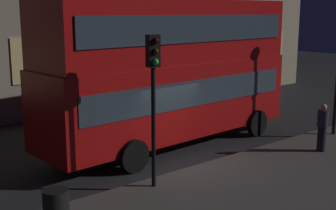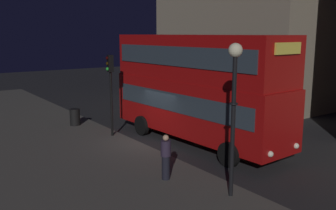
{
  "view_description": "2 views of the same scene",
  "coord_description": "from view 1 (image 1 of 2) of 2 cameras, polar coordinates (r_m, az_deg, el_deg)",
  "views": [
    {
      "loc": [
        -9.37,
        -10.46,
        4.89
      ],
      "look_at": [
        0.62,
        1.56,
        1.67
      ],
      "focal_mm": 48.84,
      "sensor_mm": 36.0,
      "label": 1
    },
    {
      "loc": [
        15.08,
        -9.57,
        5.35
      ],
      "look_at": [
        -0.32,
        1.37,
        1.74
      ],
      "focal_mm": 40.15,
      "sensor_mm": 36.0,
      "label": 2
    }
  ],
  "objects": [
    {
      "name": "pedestrian",
      "position": [
        16.62,
        18.7,
        -2.63
      ],
      "size": [
        0.37,
        0.37,
        1.67
      ],
      "rotation": [
        0.0,
        0.0,
        1.91
      ],
      "color": "black",
      "rests_on": "sidewalk_slab"
    },
    {
      "name": "litter_bin",
      "position": [
        10.57,
        -13.76,
        -12.66
      ],
      "size": [
        0.58,
        0.58,
        0.96
      ],
      "primitive_type": "cylinder",
      "color": "black",
      "rests_on": "sidewalk_slab"
    },
    {
      "name": "traffic_light_near_kerb",
      "position": [
        12.11,
        -1.83,
        3.19
      ],
      "size": [
        0.36,
        0.39,
        4.17
      ],
      "rotation": [
        0.0,
        0.0,
        -0.18
      ],
      "color": "black",
      "rests_on": "sidewalk_slab"
    },
    {
      "name": "traffic_light_far_side",
      "position": [
        25.4,
        11.58,
        6.4
      ],
      "size": [
        0.33,
        0.37,
        3.72
      ],
      "rotation": [
        0.0,
        0.0,
        3.17
      ],
      "color": "black",
      "rests_on": "ground"
    },
    {
      "name": "double_decker_bus",
      "position": [
        16.43,
        0.33,
        4.89
      ],
      "size": [
        10.38,
        3.3,
        5.29
      ],
      "rotation": [
        0.0,
        0.0,
        0.05
      ],
      "color": "#9E0C0C",
      "rests_on": "ground"
    },
    {
      "name": "ground_plane",
      "position": [
        14.87,
        2.03,
        -7.58
      ],
      "size": [
        80.0,
        80.0,
        0.0
      ],
      "primitive_type": "plane",
      "color": "#232326"
    }
  ]
}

